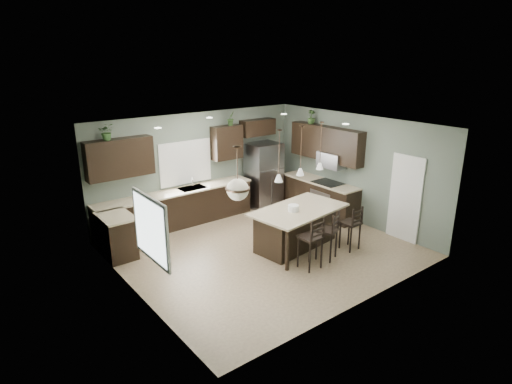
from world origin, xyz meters
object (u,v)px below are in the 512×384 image
at_px(bar_stool_right, 350,228).
at_px(kitchen_island, 298,228).
at_px(bar_stool_center, 327,235).
at_px(refrigerator, 264,175).
at_px(serving_dish, 293,208).
at_px(bar_stool_left, 310,243).
at_px(plant_back_left, 107,132).

bearing_deg(bar_stool_right, kitchen_island, 135.60).
bearing_deg(bar_stool_center, refrigerator, 51.49).
xyz_separation_m(kitchen_island, serving_dish, (-0.20, -0.03, 0.53)).
bearing_deg(bar_stool_left, plant_back_left, 123.89).
bearing_deg(refrigerator, serving_dish, -116.08).
bearing_deg(bar_stool_center, bar_stool_left, 166.41).
relative_size(bar_stool_right, plant_back_left, 2.77).
distance_m(bar_stool_center, plant_back_left, 5.30).
distance_m(refrigerator, plant_back_left, 4.55).
height_order(refrigerator, kitchen_island, refrigerator).
height_order(serving_dish, plant_back_left, plant_back_left).
height_order(kitchen_island, bar_stool_right, bar_stool_right).
xyz_separation_m(bar_stool_center, plant_back_left, (-3.19, 3.71, 2.05)).
distance_m(kitchen_island, bar_stool_right, 1.16).
relative_size(kitchen_island, bar_stool_left, 1.93).
relative_size(bar_stool_left, bar_stool_right, 1.09).
height_order(kitchen_island, bar_stool_left, bar_stool_left).
distance_m(refrigerator, bar_stool_right, 3.46).
distance_m(bar_stool_left, plant_back_left, 5.03).
xyz_separation_m(refrigerator, bar_stool_left, (-1.61, -3.52, -0.36)).
distance_m(serving_dish, plant_back_left, 4.43).
relative_size(kitchen_island, serving_dish, 9.07).
relative_size(refrigerator, serving_dish, 7.71).
xyz_separation_m(kitchen_island, bar_stool_right, (0.84, -0.79, 0.06)).
relative_size(bar_stool_left, plant_back_left, 3.00).
height_order(bar_stool_left, bar_stool_center, bar_stool_left).
bearing_deg(kitchen_island, refrigerator, 59.84).
distance_m(kitchen_island, bar_stool_left, 1.03).
bearing_deg(bar_stool_center, kitchen_island, 73.29).
distance_m(bar_stool_center, bar_stool_right, 0.77).
bearing_deg(serving_dish, refrigerator, 63.92).
xyz_separation_m(refrigerator, bar_stool_right, (-0.27, -3.43, -0.41)).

